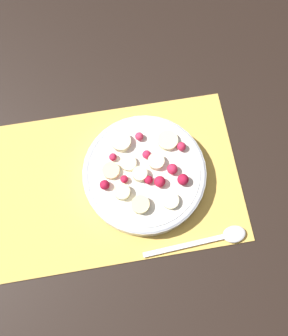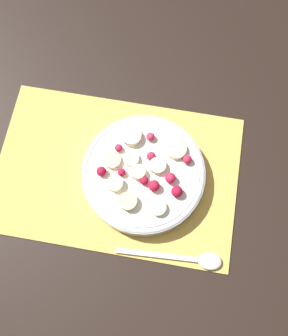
{
  "view_description": "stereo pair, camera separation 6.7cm",
  "coord_description": "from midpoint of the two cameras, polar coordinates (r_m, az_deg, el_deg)",
  "views": [
    {
      "loc": [
        0.02,
        -0.19,
        0.69
      ],
      "look_at": [
        0.05,
        0.0,
        0.05
      ],
      "focal_mm": 40.0,
      "sensor_mm": 36.0,
      "label": 1
    },
    {
      "loc": [
        0.09,
        -0.19,
        0.69
      ],
      "look_at": [
        0.05,
        0.0,
        0.05
      ],
      "focal_mm": 40.0,
      "sensor_mm": 36.0,
      "label": 2
    }
  ],
  "objects": [
    {
      "name": "placemat",
      "position": [
        0.71,
        -6.76,
        -2.48
      ],
      "size": [
        0.46,
        0.3,
        0.01
      ],
      "color": "#E0B251",
      "rests_on": "ground_plane"
    },
    {
      "name": "ground_plane",
      "position": [
        0.72,
        -6.73,
        -2.55
      ],
      "size": [
        3.0,
        3.0,
        0.0
      ],
      "primitive_type": "plane",
      "color": "black"
    },
    {
      "name": "spoon",
      "position": [
        0.69,
        8.32,
        -10.99
      ],
      "size": [
        0.19,
        0.03,
        0.01
      ],
      "rotation": [
        0.0,
        0.0,
        6.34
      ],
      "color": "silver",
      "rests_on": "placemat"
    },
    {
      "name": "fruit_bowl",
      "position": [
        0.69,
        -2.75,
        -0.95
      ],
      "size": [
        0.23,
        0.23,
        0.05
      ],
      "color": "silver",
      "rests_on": "placemat"
    }
  ]
}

